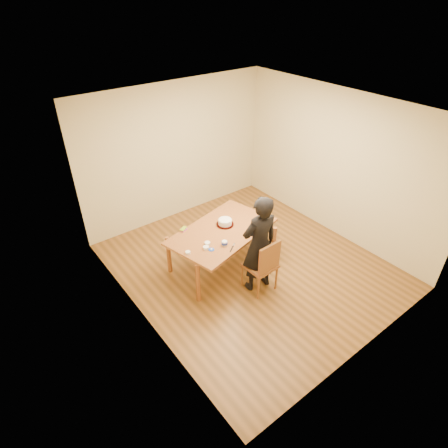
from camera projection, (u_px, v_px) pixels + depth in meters
room_shell at (239, 189)px, 6.00m from camera, size 4.00×4.50×2.70m
dining_table at (222, 231)px, 6.10m from camera, size 1.94×1.42×0.04m
dining_chair at (260, 265)px, 5.82m from camera, size 0.46×0.46×0.04m
cake_plate at (225, 224)px, 6.22m from camera, size 0.29×0.29×0.02m
cake at (225, 222)px, 6.19m from camera, size 0.23×0.23×0.07m
frosting_dome at (225, 219)px, 6.16m from camera, size 0.22×0.22×0.03m
frosting_tub at (225, 243)px, 5.73m from camera, size 0.08×0.08×0.07m
frosting_lid at (211, 250)px, 5.65m from camera, size 0.09×0.09×0.01m
frosting_dollop at (211, 249)px, 5.64m from camera, size 0.04×0.04×0.02m
ramekin_green at (206, 248)px, 5.66m from camera, size 0.09×0.09×0.04m
ramekin_yellow at (207, 243)px, 5.75m from camera, size 0.09×0.09×0.04m
ramekin_multi at (188, 252)px, 5.57m from camera, size 0.07×0.07×0.04m
candy_box_pink at (184, 230)px, 6.08m from camera, size 0.13×0.10×0.02m
candy_box_green at (183, 229)px, 6.07m from camera, size 0.14×0.11×0.02m
spatula at (232, 249)px, 5.67m from camera, size 0.14×0.10×0.01m
person at (259, 245)px, 5.64m from camera, size 0.65×0.48×1.64m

